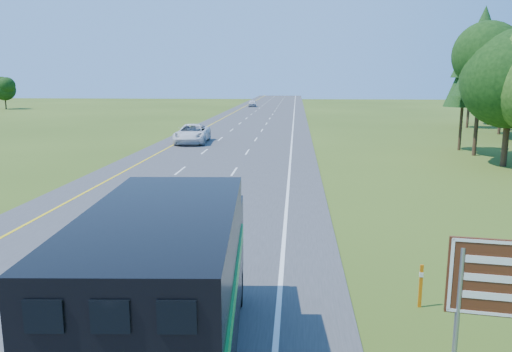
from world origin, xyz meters
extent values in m
cube|color=#38383A|center=(0.00, 50.00, 0.02)|extent=(15.00, 260.00, 0.04)
cube|color=yellow|center=(-5.50, 50.00, 0.04)|extent=(0.15, 260.00, 0.01)
cube|color=white|center=(5.50, 50.00, 0.04)|extent=(0.15, 260.00, 0.01)
cylinder|color=black|center=(2.10, 9.07, 0.62)|extent=(0.45, 1.19, 1.17)
cylinder|color=black|center=(4.32, 9.23, 0.62)|extent=(0.45, 1.19, 1.17)
cube|color=black|center=(3.45, 5.76, 0.75)|extent=(3.14, 8.65, 0.30)
cube|color=black|center=(3.22, 9.04, 1.91)|extent=(2.73, 2.09, 2.02)
cube|color=black|center=(3.15, 10.02, 2.44)|extent=(2.33, 0.23, 0.64)
cube|color=black|center=(3.50, 5.02, 2.36)|extent=(3.08, 6.33, 2.92)
cube|color=#089C32|center=(2.16, 4.92, 2.51)|extent=(0.48, 6.14, 0.32)
cube|color=#089C32|center=(4.85, 5.11, 2.51)|extent=(0.48, 6.14, 0.32)
cube|color=black|center=(2.93, 1.87, 3.34)|extent=(0.48, 0.08, 0.42)
cube|color=black|center=(3.72, 1.93, 3.34)|extent=(0.48, 0.08, 0.42)
cube|color=black|center=(4.52, 1.98, 3.34)|extent=(0.48, 0.08, 0.42)
imported|color=silver|center=(-4.05, 43.68, 0.93)|extent=(3.26, 6.52, 1.77)
imported|color=silver|center=(-3.81, 106.68, 0.77)|extent=(2.03, 4.41, 1.46)
cylinder|color=gray|center=(9.05, 5.76, 1.51)|extent=(0.10, 0.10, 3.03)
cube|color=#4D2110|center=(9.85, 5.64, 2.47)|extent=(2.11, 0.36, 1.51)
cube|color=white|center=(9.84, 5.61, 2.47)|extent=(2.00, 0.30, 1.45)
cube|color=#DA640B|center=(9.33, 9.57, 0.61)|extent=(0.09, 0.04, 1.22)
cube|color=white|center=(9.33, 9.57, 0.94)|extent=(0.10, 0.06, 0.13)
camera|label=1|loc=(5.90, -3.41, 6.13)|focal=35.00mm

